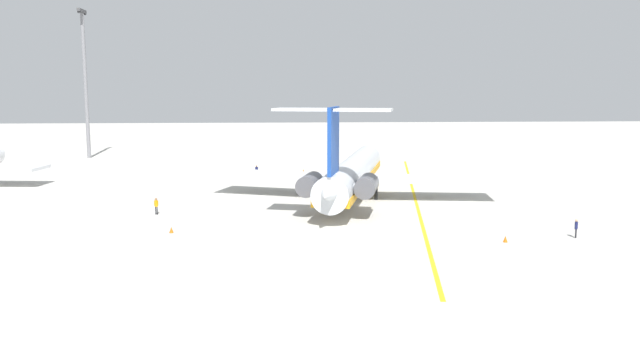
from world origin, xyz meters
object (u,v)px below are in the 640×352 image
(main_jetliner, at_px, (352,173))
(light_mast, at_px, (85,78))
(ground_crew_near_nose, at_px, (576,226))
(safety_cone_wingtip, at_px, (171,230))
(ground_crew_near_tail, at_px, (156,204))
(safety_cone_tail, at_px, (303,171))
(ground_crew_portside, at_px, (257,169))
(safety_cone_nose, at_px, (505,239))

(main_jetliner, height_order, light_mast, light_mast)
(ground_crew_near_nose, bearing_deg, safety_cone_wingtip, 36.11)
(ground_crew_near_nose, relative_size, light_mast, 0.06)
(ground_crew_near_tail, xyz_separation_m, light_mast, (56.61, 23.72, 14.08))
(safety_cone_tail, bearing_deg, safety_cone_wingtip, 161.31)
(ground_crew_portside, relative_size, safety_cone_tail, 3.13)
(safety_cone_nose, bearing_deg, main_jetliner, 25.85)
(main_jetliner, height_order, ground_crew_near_nose, main_jetliner)
(ground_crew_portside, height_order, safety_cone_wingtip, ground_crew_portside)
(ground_crew_near_tail, xyz_separation_m, safety_cone_nose, (-14.04, -32.17, -0.85))
(ground_crew_portside, distance_m, safety_cone_nose, 47.84)
(safety_cone_wingtip, xyz_separation_m, light_mast, (65.17, 26.70, 14.93))
(ground_crew_near_nose, xyz_separation_m, safety_cone_wingtip, (4.38, 35.95, -0.80))
(safety_cone_wingtip, bearing_deg, light_mast, 22.28)
(main_jetliner, bearing_deg, safety_cone_nose, -139.83)
(safety_cone_wingtip, bearing_deg, ground_crew_portside, -10.07)
(ground_crew_near_tail, height_order, light_mast, light_mast)
(main_jetliner, height_order, safety_cone_wingtip, main_jetliner)
(safety_cone_nose, xyz_separation_m, safety_cone_wingtip, (5.48, 29.18, 0.00))
(safety_cone_tail, bearing_deg, main_jetliner, -168.77)
(ground_crew_near_tail, bearing_deg, safety_cone_tail, -17.10)
(main_jetliner, xyz_separation_m, ground_crew_near_tail, (-7.94, 21.52, -1.97))
(ground_crew_near_tail, xyz_separation_m, safety_cone_tail, (32.07, -16.73, -0.85))
(ground_crew_near_tail, distance_m, safety_cone_wingtip, 9.10)
(main_jetliner, bearing_deg, ground_crew_near_nose, -125.85)
(safety_cone_wingtip, height_order, light_mast, light_mast)
(main_jetliner, distance_m, ground_crew_portside, 23.55)
(ground_crew_near_tail, bearing_deg, ground_crew_near_nose, -97.93)
(ground_crew_portside, distance_m, safety_cone_tail, 8.30)
(main_jetliner, distance_m, safety_cone_tail, 24.76)
(ground_crew_near_tail, relative_size, safety_cone_wingtip, 3.24)
(safety_cone_wingtip, bearing_deg, main_jetliner, -48.33)
(safety_cone_tail, bearing_deg, ground_crew_near_tail, 152.45)
(ground_crew_portside, xyz_separation_m, safety_cone_tail, (3.98, -7.24, -0.82))
(safety_cone_wingtip, distance_m, safety_cone_tail, 42.89)
(ground_crew_near_nose, xyz_separation_m, ground_crew_portside, (41.03, 29.44, 0.02))
(safety_cone_wingtip, distance_m, light_mast, 72.00)
(ground_crew_portside, bearing_deg, ground_crew_near_nose, 16.10)
(ground_crew_near_nose, bearing_deg, safety_cone_nose, 52.27)
(main_jetliner, relative_size, safety_cone_tail, 69.94)
(safety_cone_nose, height_order, light_mast, light_mast)
(ground_crew_near_nose, height_order, ground_crew_portside, ground_crew_portside)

